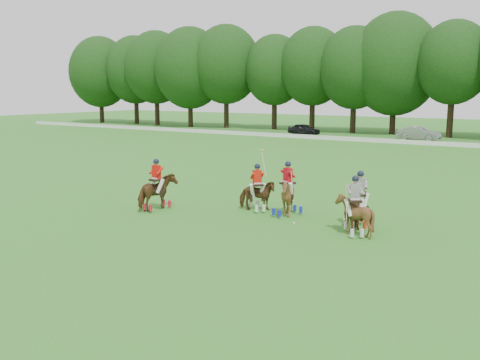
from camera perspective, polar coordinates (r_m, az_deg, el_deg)
The scene contains 11 objects.
ground at distance 20.61m, azimuth -7.93°, elevation -5.31°, with size 180.00×180.00×0.00m, color #2E7120.
tree_line at distance 64.37m, azimuth 22.11°, elevation 11.53°, with size 117.98×14.32×14.75m.
boundary_rail at distance 54.79m, azimuth 19.24°, elevation 3.76°, with size 120.00×0.10×0.44m, color white.
car_left at distance 64.31m, azimuth 6.85°, elevation 5.41°, with size 1.57×3.91×1.33m, color black.
car_mid at distance 59.57m, azimuth 18.54°, elevation 4.71°, with size 1.54×4.41×1.45m, color gray.
polo_red_a at distance 23.87m, azimuth -8.86°, elevation -1.25°, with size 1.18×1.93×2.29m.
polo_red_b at distance 23.47m, azimuth 1.83°, elevation -1.57°, with size 1.76×1.77×2.64m.
polo_red_c at distance 22.59m, azimuth 5.09°, elevation -1.75°, with size 1.75×1.85×2.33m.
polo_stripe_a at distance 21.18m, azimuth 12.61°, elevation -2.84°, with size 1.50×1.94×2.21m.
polo_stripe_b at distance 20.00m, azimuth 12.08°, elevation -3.58°, with size 1.75×1.79×2.21m.
polo_ball at distance 21.37m, azimuth 5.80°, elevation -4.60°, with size 0.09×0.09×0.09m, color white.
Camera 1 is at (13.19, -14.94, 5.26)m, focal length 40.00 mm.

